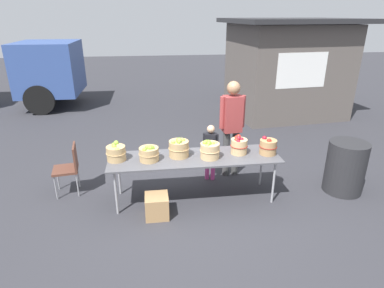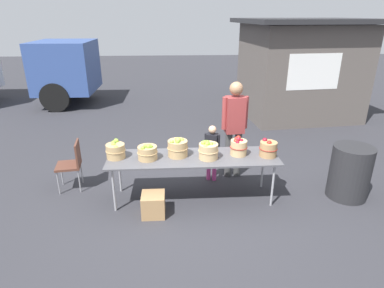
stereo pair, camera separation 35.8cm
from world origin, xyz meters
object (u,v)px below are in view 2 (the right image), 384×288
at_px(apple_basket_green_1, 148,152).
at_px(produce_crate, 153,205).
at_px(apple_basket_green_0, 116,150).
at_px(market_table, 193,159).
at_px(apple_basket_red_1, 268,148).
at_px(child_customer, 212,149).
at_px(apple_basket_green_3, 208,150).
at_px(trash_barrel, 350,172).
at_px(folding_chair, 72,162).
at_px(apple_basket_red_0, 239,147).
at_px(vendor_adult, 235,123).
at_px(apple_basket_green_2, 178,148).

bearing_deg(apple_basket_green_1, produce_crate, -78.89).
bearing_deg(apple_basket_green_0, market_table, -2.12).
distance_m(apple_basket_red_1, produce_crate, 1.99).
xyz_separation_m(market_table, child_customer, (0.38, 0.62, -0.09)).
height_order(apple_basket_green_3, trash_barrel, apple_basket_green_3).
distance_m(apple_basket_green_0, folding_chair, 1.00).
relative_size(apple_basket_red_0, trash_barrel, 0.34).
xyz_separation_m(vendor_adult, child_customer, (-0.41, -0.15, -0.43)).
height_order(apple_basket_green_1, produce_crate, apple_basket_green_1).
height_order(apple_basket_red_1, trash_barrel, apple_basket_red_1).
height_order(market_table, trash_barrel, trash_barrel).
height_order(child_customer, folding_chair, child_customer).
bearing_deg(folding_chair, apple_basket_red_0, 73.32).
height_order(apple_basket_green_2, apple_basket_green_3, apple_basket_green_2).
height_order(apple_basket_green_0, apple_basket_green_3, apple_basket_green_3).
distance_m(apple_basket_green_1, apple_basket_green_2, 0.48).
xyz_separation_m(apple_basket_green_0, produce_crate, (0.58, -0.49, -0.70)).
relative_size(apple_basket_green_1, apple_basket_green_2, 0.96).
relative_size(apple_basket_green_3, vendor_adult, 0.18).
relative_size(market_table, vendor_adult, 1.51).
relative_size(apple_basket_red_0, folding_chair, 0.35).
bearing_deg(vendor_adult, apple_basket_green_2, 29.20).
bearing_deg(apple_basket_green_0, apple_basket_green_2, 0.56).
xyz_separation_m(apple_basket_green_2, produce_crate, (-0.39, -0.50, -0.72)).
relative_size(apple_basket_green_1, child_customer, 0.30).
bearing_deg(folding_chair, apple_basket_green_1, 61.22).
bearing_deg(apple_basket_green_0, apple_basket_red_1, -1.87).
height_order(market_table, apple_basket_green_0, apple_basket_green_0).
bearing_deg(market_table, child_customer, 58.86).
xyz_separation_m(child_customer, produce_crate, (-1.01, -1.07, -0.45)).
distance_m(apple_basket_green_1, produce_crate, 0.81).
bearing_deg(apple_basket_green_1, apple_basket_red_1, 0.20).
xyz_separation_m(apple_basket_green_1, apple_basket_red_0, (1.44, 0.08, 0.02)).
bearing_deg(child_customer, apple_basket_green_2, 62.08).
distance_m(apple_basket_green_2, vendor_adult, 1.27).
distance_m(apple_basket_green_0, produce_crate, 1.03).
height_order(apple_basket_green_3, apple_basket_red_0, apple_basket_red_0).
distance_m(child_customer, trash_barrel, 2.31).
relative_size(apple_basket_red_0, apple_basket_red_1, 1.04).
distance_m(apple_basket_green_1, folding_chair, 1.47).
height_order(market_table, produce_crate, market_table).
height_order(market_table, vendor_adult, vendor_adult).
height_order(apple_basket_green_1, apple_basket_green_3, apple_basket_green_3).
bearing_deg(apple_basket_red_1, child_customer, 141.01).
bearing_deg(apple_basket_green_0, apple_basket_green_3, -4.41).
height_order(apple_basket_green_2, trash_barrel, apple_basket_green_2).
height_order(vendor_adult, child_customer, vendor_adult).
xyz_separation_m(apple_basket_red_1, vendor_adult, (-0.40, 0.81, 0.17)).
distance_m(apple_basket_green_3, apple_basket_red_0, 0.51).
bearing_deg(child_customer, apple_basket_green_0, 39.44).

